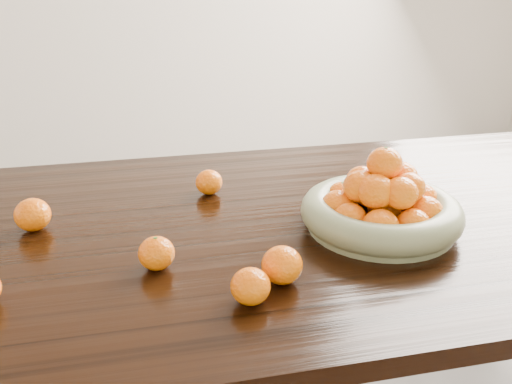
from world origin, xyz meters
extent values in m
cube|color=black|center=(0.00, 0.00, 0.73)|extent=(2.00, 1.00, 0.04)
cube|color=black|center=(0.93, 0.43, 0.35)|extent=(0.08, 0.08, 0.71)
cylinder|color=gray|center=(0.24, -0.09, 0.76)|extent=(0.31, 0.31, 0.02)
torus|color=gray|center=(0.24, -0.09, 0.79)|extent=(0.35, 0.35, 0.07)
ellipsoid|color=orange|center=(0.34, -0.08, 0.80)|extent=(0.08, 0.08, 0.07)
ellipsoid|color=orange|center=(0.30, -0.02, 0.80)|extent=(0.08, 0.08, 0.07)
ellipsoid|color=orange|center=(0.24, 0.00, 0.80)|extent=(0.08, 0.08, 0.07)
ellipsoid|color=orange|center=(0.18, -0.01, 0.80)|extent=(0.07, 0.07, 0.07)
ellipsoid|color=orange|center=(0.15, -0.08, 0.80)|extent=(0.08, 0.08, 0.07)
ellipsoid|color=orange|center=(0.15, -0.13, 0.80)|extent=(0.07, 0.07, 0.07)
ellipsoid|color=orange|center=(0.20, -0.18, 0.80)|extent=(0.07, 0.07, 0.07)
ellipsoid|color=orange|center=(0.27, -0.18, 0.80)|extent=(0.07, 0.07, 0.06)
ellipsoid|color=orange|center=(0.31, -0.15, 0.80)|extent=(0.08, 0.08, 0.07)
ellipsoid|color=orange|center=(0.24, -0.10, 0.80)|extent=(0.07, 0.07, 0.07)
ellipsoid|color=orange|center=(0.29, -0.07, 0.85)|extent=(0.08, 0.08, 0.07)
ellipsoid|color=orange|center=(0.25, -0.04, 0.85)|extent=(0.08, 0.08, 0.07)
ellipsoid|color=orange|center=(0.21, -0.05, 0.85)|extent=(0.07, 0.07, 0.06)
ellipsoid|color=orange|center=(0.18, -0.09, 0.85)|extent=(0.07, 0.07, 0.07)
ellipsoid|color=orange|center=(0.20, -0.13, 0.85)|extent=(0.08, 0.08, 0.07)
ellipsoid|color=orange|center=(0.25, -0.15, 0.85)|extent=(0.07, 0.07, 0.07)
ellipsoid|color=orange|center=(0.28, -0.12, 0.85)|extent=(0.07, 0.07, 0.06)
ellipsoid|color=orange|center=(0.24, -0.09, 0.90)|extent=(0.08, 0.08, 0.07)
ellipsoid|color=orange|center=(-0.24, -0.16, 0.78)|extent=(0.07, 0.07, 0.06)
ellipsoid|color=orange|center=(-0.10, -0.31, 0.78)|extent=(0.07, 0.07, 0.06)
ellipsoid|color=orange|center=(-0.03, -0.26, 0.78)|extent=(0.07, 0.07, 0.07)
ellipsoid|color=orange|center=(-0.49, 0.07, 0.79)|extent=(0.08, 0.08, 0.07)
ellipsoid|color=orange|center=(-0.09, 0.18, 0.78)|extent=(0.07, 0.07, 0.06)
camera|label=1|loc=(-0.27, -1.12, 1.29)|focal=40.00mm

